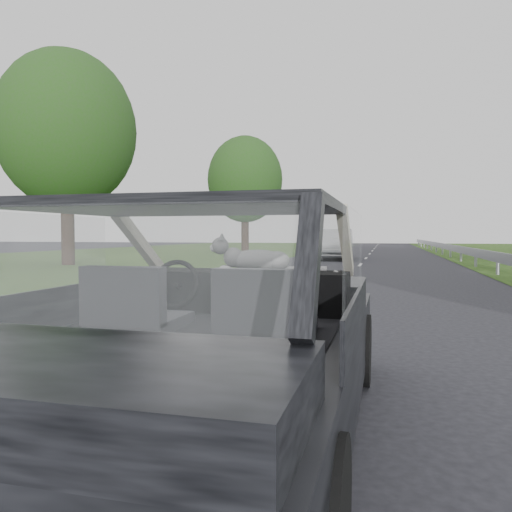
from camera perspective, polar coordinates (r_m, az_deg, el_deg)
The scene contains 10 objects.
ground at distance 3.37m, azimuth -4.91°, elevation -19.71°, with size 140.00×140.00×0.00m, color #36363D.
subject_car at distance 3.17m, azimuth -4.96°, elevation -7.47°, with size 1.80×4.00×1.45m, color black.
dashboard at distance 3.74m, azimuth -1.73°, elevation -3.99°, with size 1.58×0.45×0.30m, color black.
driver_seat at distance 3.04m, azimuth -13.97°, elevation -4.98°, with size 0.50×0.72×0.42m, color black.
passenger_seat at distance 2.75m, azimuth 0.88°, elevation -5.69°, with size 0.50×0.72×0.42m, color black.
steering_wheel at distance 3.59m, azimuth -9.22°, elevation -3.16°, with size 0.36×0.36×0.04m, color black.
cat at distance 3.70m, azimuth 0.19°, elevation -0.32°, with size 0.62×0.19×0.28m, color gray.
other_car at distance 25.64m, azimuth 9.02°, elevation 1.34°, with size 1.85×4.68×1.54m, color #B5B7BC.
tree_5 at distance 22.25m, azimuth -20.82°, elevation 10.07°, with size 5.64×5.64×8.54m, color #224F15, non-canonical shape.
tree_6 at distance 33.95m, azimuth -1.26°, elevation 6.83°, with size 5.06×5.06×7.67m, color #224F15, non-canonical shape.
Camera 1 is at (1.05, -2.94, 1.27)m, focal length 35.00 mm.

